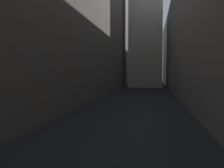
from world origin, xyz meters
TOP-DOWN VIEW (x-y plane):
  - ground_plane at (0.00, 48.00)m, footprint 264.00×264.00m
  - building_block_left at (-10.76, 50.00)m, footprint 10.52×108.00m
  - building_block_right at (12.16, 50.00)m, footprint 13.33×108.00m

SIDE VIEW (x-z plane):
  - ground_plane at x=0.00m, z-range 0.00..0.00m
  - building_block_right at x=12.16m, z-range 0.00..18.98m
  - building_block_left at x=-10.76m, z-range 0.00..22.80m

